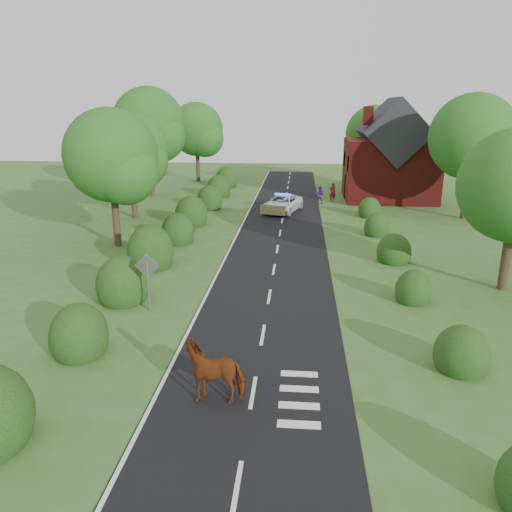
# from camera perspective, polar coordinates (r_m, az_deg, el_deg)

# --- Properties ---
(ground) EXTENTS (120.00, 120.00, 0.00)m
(ground) POSITION_cam_1_polar(r_m,az_deg,el_deg) (19.25, 0.78, -9.05)
(ground) COLOR #406424
(road) EXTENTS (6.00, 70.00, 0.02)m
(road) POSITION_cam_1_polar(r_m,az_deg,el_deg) (33.38, 2.69, 2.20)
(road) COLOR black
(road) RESTS_ON ground
(road_markings) EXTENTS (4.96, 70.00, 0.01)m
(road_markings) POSITION_cam_1_polar(r_m,az_deg,el_deg) (31.48, -0.38, 1.35)
(road_markings) COLOR white
(road_markings) RESTS_ON road
(hedgerow_left) EXTENTS (2.75, 50.41, 3.00)m
(hedgerow_left) POSITION_cam_1_polar(r_m,az_deg,el_deg) (30.96, -9.70, 2.23)
(hedgerow_left) COLOR black
(hedgerow_left) RESTS_ON ground
(hedgerow_right) EXTENTS (2.10, 45.78, 2.10)m
(hedgerow_right) POSITION_cam_1_polar(r_m,az_deg,el_deg) (30.03, 15.07, 1.05)
(hedgerow_right) COLOR black
(hedgerow_right) RESTS_ON ground
(tree_left_a) EXTENTS (5.74, 5.60, 8.38)m
(tree_left_a) POSITION_cam_1_polar(r_m,az_deg,el_deg) (31.30, -15.88, 10.55)
(tree_left_a) COLOR #332316
(tree_left_a) RESTS_ON ground
(tree_left_b) EXTENTS (5.74, 5.60, 8.07)m
(tree_left_b) POSITION_cam_1_polar(r_m,az_deg,el_deg) (39.34, -13.83, 11.40)
(tree_left_b) COLOR #332316
(tree_left_b) RESTS_ON ground
(tree_left_c) EXTENTS (6.97, 6.80, 10.22)m
(tree_left_c) POSITION_cam_1_polar(r_m,az_deg,el_deg) (49.17, -11.85, 14.24)
(tree_left_c) COLOR #332316
(tree_left_c) RESTS_ON ground
(tree_left_d) EXTENTS (6.15, 6.00, 8.89)m
(tree_left_d) POSITION_cam_1_polar(r_m,az_deg,el_deg) (58.34, -6.55, 13.94)
(tree_left_d) COLOR #332316
(tree_left_d) RESTS_ON ground
(tree_right_b) EXTENTS (6.56, 6.40, 9.40)m
(tree_right_b) POSITION_cam_1_polar(r_m,az_deg,el_deg) (41.31, 23.93, 11.96)
(tree_right_b) COLOR #332316
(tree_right_b) RESTS_ON ground
(tree_right_c) EXTENTS (6.15, 6.00, 8.58)m
(tree_right_c) POSITION_cam_1_polar(r_m,az_deg,el_deg) (55.80, 13.61, 13.16)
(tree_right_c) COLOR #332316
(tree_right_c) RESTS_ON ground
(road_sign) EXTENTS (1.06, 0.08, 2.53)m
(road_sign) POSITION_cam_1_polar(r_m,az_deg,el_deg) (21.36, -12.30, -2.00)
(road_sign) COLOR gray
(road_sign) RESTS_ON ground
(house) EXTENTS (8.00, 7.40, 9.17)m
(house) POSITION_cam_1_polar(r_m,az_deg,el_deg) (48.22, 15.09, 10.71)
(house) COLOR maroon
(house) RESTS_ON ground
(cow) EXTENTS (2.22, 1.26, 1.53)m
(cow) POSITION_cam_1_polar(r_m,az_deg,el_deg) (15.27, -4.64, -13.21)
(cow) COLOR #592811
(cow) RESTS_ON ground
(police_van) EXTENTS (3.58, 5.43, 1.53)m
(police_van) POSITION_cam_1_polar(r_m,az_deg,el_deg) (41.34, 3.06, 6.00)
(police_van) COLOR silver
(police_van) RESTS_ON ground
(pedestrian_red) EXTENTS (0.70, 0.56, 1.67)m
(pedestrian_red) POSITION_cam_1_polar(r_m,az_deg,el_deg) (46.61, 8.73, 7.23)
(pedestrian_red) COLOR maroon
(pedestrian_red) RESTS_ON ground
(pedestrian_purple) EXTENTS (0.89, 0.77, 1.59)m
(pedestrian_purple) POSITION_cam_1_polar(r_m,az_deg,el_deg) (45.16, 7.28, 6.93)
(pedestrian_purple) COLOR #4F1A6E
(pedestrian_purple) RESTS_ON ground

